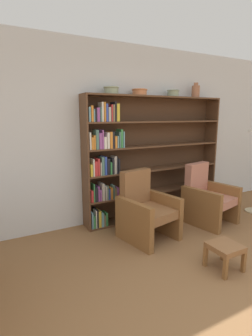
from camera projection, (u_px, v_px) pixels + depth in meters
name	position (u px, v px, depth m)	size (l,w,h in m)	color
wall_back	(126.00, 135.00, 4.21)	(12.00, 0.06, 2.75)	silver
bookshelf	(142.00, 158.00, 4.24)	(2.47, 0.30, 1.98)	brown
bowl_sage	(111.00, 90.00, 3.76)	(0.23, 0.23, 0.11)	gray
bowl_cream	(140.00, 92.00, 3.98)	(0.24, 0.24, 0.10)	#C67547
bowl_stoneware	(173.00, 93.00, 4.28)	(0.20, 0.20, 0.11)	gray
vase_tall	(196.00, 91.00, 4.49)	(0.14, 0.14, 0.25)	#A36647
armchair_leather	(146.00, 210.00, 3.62)	(0.76, 0.79, 0.93)	brown
armchair_cushioned	(207.00, 198.00, 4.16)	(0.77, 0.80, 0.93)	brown
footstool	(225.00, 249.00, 2.88)	(0.32, 0.32, 0.29)	brown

